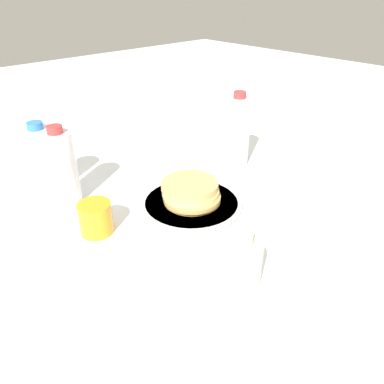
{
  "coord_description": "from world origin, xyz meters",
  "views": [
    {
      "loc": [
        -0.56,
        -0.58,
        0.49
      ],
      "look_at": [
        -0.02,
        -0.0,
        0.04
      ],
      "focal_mm": 35.0,
      "sensor_mm": 36.0,
      "label": 1
    }
  ],
  "objects_px": {
    "water_bottle_near": "(42,160)",
    "water_bottle_mid": "(237,132)",
    "juice_glass": "(96,218)",
    "cream_jug": "(237,263)",
    "water_bottle_far": "(62,168)",
    "pancake_stack": "(191,193)",
    "plate": "(192,204)"
  },
  "relations": [
    {
      "from": "pancake_stack",
      "to": "water_bottle_near",
      "type": "xyz_separation_m",
      "value": [
        -0.22,
        0.32,
        0.05
      ]
    },
    {
      "from": "cream_jug",
      "to": "water_bottle_mid",
      "type": "relative_size",
      "value": 0.53
    },
    {
      "from": "juice_glass",
      "to": "water_bottle_near",
      "type": "xyz_separation_m",
      "value": [
        0.0,
        0.26,
        0.05
      ]
    },
    {
      "from": "juice_glass",
      "to": "water_bottle_near",
      "type": "height_order",
      "value": "water_bottle_near"
    },
    {
      "from": "pancake_stack",
      "to": "water_bottle_near",
      "type": "height_order",
      "value": "water_bottle_near"
    },
    {
      "from": "juice_glass",
      "to": "cream_jug",
      "type": "xyz_separation_m",
      "value": [
        0.1,
        -0.32,
        0.01
      ]
    },
    {
      "from": "water_bottle_far",
      "to": "pancake_stack",
      "type": "bearing_deg",
      "value": -47.47
    },
    {
      "from": "pancake_stack",
      "to": "water_bottle_mid",
      "type": "distance_m",
      "value": 0.28
    },
    {
      "from": "plate",
      "to": "cream_jug",
      "type": "relative_size",
      "value": 2.12
    },
    {
      "from": "juice_glass",
      "to": "water_bottle_near",
      "type": "relative_size",
      "value": 0.39
    },
    {
      "from": "cream_jug",
      "to": "water_bottle_mid",
      "type": "height_order",
      "value": "water_bottle_mid"
    },
    {
      "from": "plate",
      "to": "pancake_stack",
      "type": "relative_size",
      "value": 1.64
    },
    {
      "from": "pancake_stack",
      "to": "water_bottle_far",
      "type": "distance_m",
      "value": 0.32
    },
    {
      "from": "water_bottle_mid",
      "to": "water_bottle_far",
      "type": "relative_size",
      "value": 1.11
    },
    {
      "from": "juice_glass",
      "to": "pancake_stack",
      "type": "bearing_deg",
      "value": -15.92
    },
    {
      "from": "water_bottle_mid",
      "to": "water_bottle_far",
      "type": "bearing_deg",
      "value": 162.42
    },
    {
      "from": "water_bottle_far",
      "to": "water_bottle_near",
      "type": "bearing_deg",
      "value": 96.05
    },
    {
      "from": "juice_glass",
      "to": "water_bottle_far",
      "type": "relative_size",
      "value": 0.37
    },
    {
      "from": "pancake_stack",
      "to": "juice_glass",
      "type": "distance_m",
      "value": 0.23
    },
    {
      "from": "water_bottle_near",
      "to": "pancake_stack",
      "type": "bearing_deg",
      "value": -55.53
    },
    {
      "from": "pancake_stack",
      "to": "juice_glass",
      "type": "relative_size",
      "value": 2.07
    },
    {
      "from": "water_bottle_near",
      "to": "water_bottle_mid",
      "type": "xyz_separation_m",
      "value": [
        0.48,
        -0.24,
        0.02
      ]
    },
    {
      "from": "cream_jug",
      "to": "water_bottle_mid",
      "type": "xyz_separation_m",
      "value": [
        0.38,
        0.34,
        0.05
      ]
    },
    {
      "from": "water_bottle_far",
      "to": "cream_jug",
      "type": "bearing_deg",
      "value": -79.89
    },
    {
      "from": "pancake_stack",
      "to": "juice_glass",
      "type": "height_order",
      "value": "juice_glass"
    },
    {
      "from": "juice_glass",
      "to": "cream_jug",
      "type": "relative_size",
      "value": 0.62
    },
    {
      "from": "plate",
      "to": "water_bottle_far",
      "type": "bearing_deg",
      "value": 132.51
    },
    {
      "from": "plate",
      "to": "water_bottle_near",
      "type": "xyz_separation_m",
      "value": [
        -0.22,
        0.32,
        0.08
      ]
    },
    {
      "from": "water_bottle_mid",
      "to": "water_bottle_far",
      "type": "xyz_separation_m",
      "value": [
        -0.47,
        0.15,
        -0.01
      ]
    },
    {
      "from": "pancake_stack",
      "to": "water_bottle_mid",
      "type": "bearing_deg",
      "value": 17.54
    },
    {
      "from": "plate",
      "to": "juice_glass",
      "type": "distance_m",
      "value": 0.24
    },
    {
      "from": "water_bottle_near",
      "to": "water_bottle_mid",
      "type": "height_order",
      "value": "water_bottle_mid"
    }
  ]
}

